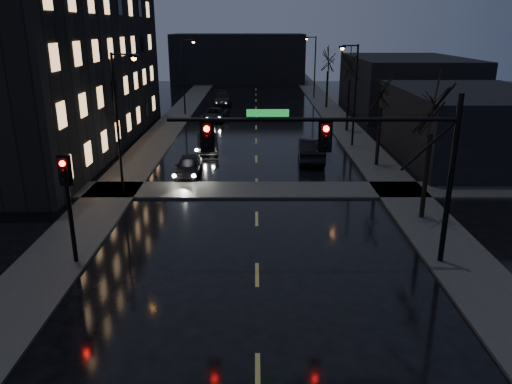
{
  "coord_description": "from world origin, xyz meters",
  "views": [
    {
      "loc": [
        -0.06,
        -9.68,
        9.38
      ],
      "look_at": [
        -0.04,
        8.76,
        3.2
      ],
      "focal_mm": 35.0,
      "sensor_mm": 36.0,
      "label": 1
    }
  ],
  "objects_px": {
    "oncoming_car_c": "(215,114)",
    "oncoming_car_d": "(222,98)",
    "oncoming_car_b": "(207,143)",
    "oncoming_car_a": "(189,166)",
    "lead_car": "(311,150)"
  },
  "relations": [
    {
      "from": "oncoming_car_c",
      "to": "oncoming_car_d",
      "type": "bearing_deg",
      "value": 97.42
    },
    {
      "from": "oncoming_car_c",
      "to": "oncoming_car_b",
      "type": "bearing_deg",
      "value": -80.47
    },
    {
      "from": "oncoming_car_a",
      "to": "oncoming_car_d",
      "type": "bearing_deg",
      "value": 88.7
    },
    {
      "from": "oncoming_car_a",
      "to": "oncoming_car_b",
      "type": "distance_m",
      "value": 6.64
    },
    {
      "from": "oncoming_car_b",
      "to": "lead_car",
      "type": "distance_m",
      "value": 8.29
    },
    {
      "from": "oncoming_car_b",
      "to": "oncoming_car_c",
      "type": "xyz_separation_m",
      "value": [
        -0.41,
        13.13,
        -0.04
      ]
    },
    {
      "from": "oncoming_car_c",
      "to": "lead_car",
      "type": "distance_m",
      "value": 17.98
    },
    {
      "from": "oncoming_car_a",
      "to": "oncoming_car_b",
      "type": "height_order",
      "value": "oncoming_car_b"
    },
    {
      "from": "oncoming_car_a",
      "to": "oncoming_car_c",
      "type": "distance_m",
      "value": 19.74
    },
    {
      "from": "oncoming_car_a",
      "to": "oncoming_car_b",
      "type": "bearing_deg",
      "value": 83.79
    },
    {
      "from": "oncoming_car_b",
      "to": "oncoming_car_d",
      "type": "relative_size",
      "value": 0.8
    },
    {
      "from": "oncoming_car_d",
      "to": "lead_car",
      "type": "distance_m",
      "value": 28.23
    },
    {
      "from": "oncoming_car_b",
      "to": "oncoming_car_c",
      "type": "relative_size",
      "value": 0.89
    },
    {
      "from": "oncoming_car_d",
      "to": "lead_car",
      "type": "relative_size",
      "value": 1.03
    },
    {
      "from": "lead_car",
      "to": "oncoming_car_a",
      "type": "bearing_deg",
      "value": 27.18
    }
  ]
}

